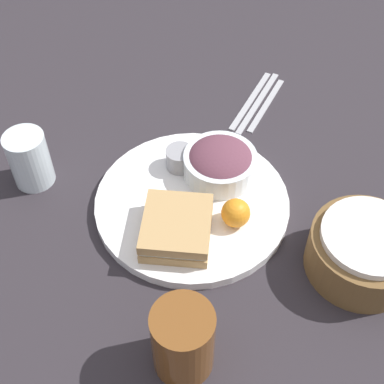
# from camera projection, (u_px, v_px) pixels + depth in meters

# --- Properties ---
(ground_plane) EXTENTS (4.00, 4.00, 0.00)m
(ground_plane) POSITION_uv_depth(u_px,v_px,m) (192.00, 206.00, 0.92)
(ground_plane) COLOR #2D282D
(plate) EXTENTS (0.33, 0.33, 0.02)m
(plate) POSITION_uv_depth(u_px,v_px,m) (192.00, 203.00, 0.91)
(plate) COLOR white
(plate) RESTS_ON ground_plane
(sandwich) EXTENTS (0.14, 0.14, 0.04)m
(sandwich) POSITION_uv_depth(u_px,v_px,m) (177.00, 228.00, 0.84)
(sandwich) COLOR tan
(sandwich) RESTS_ON plate
(salad_bowl) EXTENTS (0.13, 0.13, 0.06)m
(salad_bowl) POSITION_uv_depth(u_px,v_px,m) (220.00, 162.00, 0.92)
(salad_bowl) COLOR white
(salad_bowl) RESTS_ON plate
(dressing_cup) EXTENTS (0.05, 0.05, 0.04)m
(dressing_cup) POSITION_uv_depth(u_px,v_px,m) (180.00, 158.00, 0.94)
(dressing_cup) COLOR #99999E
(dressing_cup) RESTS_ON plate
(orange_wedge) EXTENTS (0.05, 0.05, 0.05)m
(orange_wedge) POSITION_uv_depth(u_px,v_px,m) (236.00, 213.00, 0.85)
(orange_wedge) COLOR orange
(orange_wedge) RESTS_ON plate
(drink_glass) EXTENTS (0.08, 0.08, 0.12)m
(drink_glass) POSITION_uv_depth(u_px,v_px,m) (183.00, 341.00, 0.69)
(drink_glass) COLOR brown
(drink_glass) RESTS_ON ground_plane
(bread_basket) EXTENTS (0.17, 0.17, 0.08)m
(bread_basket) POSITION_uv_depth(u_px,v_px,m) (364.00, 251.00, 0.81)
(bread_basket) COLOR brown
(bread_basket) RESTS_ON ground_plane
(fork) EXTENTS (0.20, 0.02, 0.01)m
(fork) POSITION_uv_depth(u_px,v_px,m) (250.00, 100.00, 1.10)
(fork) COLOR #B2B2B7
(fork) RESTS_ON ground_plane
(knife) EXTENTS (0.21, 0.02, 0.01)m
(knife) POSITION_uv_depth(u_px,v_px,m) (258.00, 102.00, 1.09)
(knife) COLOR #B2B2B7
(knife) RESTS_ON ground_plane
(spoon) EXTENTS (0.18, 0.02, 0.01)m
(spoon) POSITION_uv_depth(u_px,v_px,m) (266.00, 105.00, 1.09)
(spoon) COLOR #B2B2B7
(spoon) RESTS_ON ground_plane
(water_glass) EXTENTS (0.07, 0.07, 0.10)m
(water_glass) POSITION_uv_depth(u_px,v_px,m) (29.00, 159.00, 0.92)
(water_glass) COLOR silver
(water_glass) RESTS_ON ground_plane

